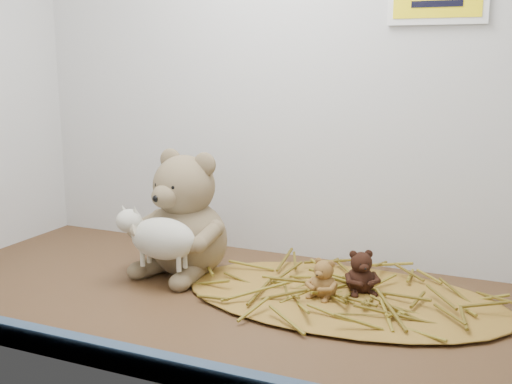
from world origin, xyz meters
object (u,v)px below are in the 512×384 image
at_px(main_teddy, 187,213).
at_px(mini_teddy_tan, 324,277).
at_px(toy_lamb, 163,239).
at_px(mini_teddy_brown, 361,270).

height_order(main_teddy, mini_teddy_tan, main_teddy).
relative_size(main_teddy, toy_lamb, 1.45).
height_order(toy_lamb, mini_teddy_tan, toy_lamb).
xyz_separation_m(main_teddy, mini_teddy_brown, (0.35, 0.01, -0.07)).
distance_m(toy_lamb, mini_teddy_brown, 0.37).
bearing_deg(toy_lamb, mini_teddy_brown, 15.50).
bearing_deg(mini_teddy_tan, toy_lamb, -157.90).
bearing_deg(mini_teddy_tan, main_teddy, -174.75).
bearing_deg(main_teddy, mini_teddy_brown, 13.47).
xyz_separation_m(toy_lamb, mini_teddy_tan, (0.30, 0.05, -0.05)).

